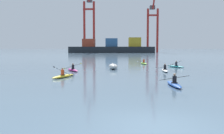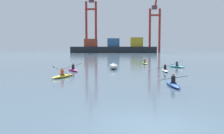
% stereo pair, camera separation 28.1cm
% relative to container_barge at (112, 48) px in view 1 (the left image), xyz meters
% --- Properties ---
extents(ground_plane, '(800.00, 800.00, 0.00)m').
position_rel_container_barge_xyz_m(ground_plane, '(4.79, -119.79, -2.61)').
color(ground_plane, slate).
extents(container_barge, '(42.85, 11.85, 7.73)m').
position_rel_container_barge_xyz_m(container_barge, '(0.00, 0.00, 0.00)').
color(container_barge, '#1E2328').
rests_on(container_barge, ground).
extents(gantry_crane_west, '(6.42, 14.88, 37.68)m').
position_rel_container_barge_xyz_m(gantry_crane_west, '(-12.64, 7.00, 15.59)').
color(gantry_crane_west, maroon).
rests_on(gantry_crane_west, ground).
extents(gantry_crane_west_mid, '(6.56, 17.35, 35.83)m').
position_rel_container_barge_xyz_m(gantry_crane_west_mid, '(22.27, 10.76, 14.21)').
color(gantry_crane_west_mid, maroon).
rests_on(gantry_crane_west_mid, ground).
extents(capsized_dinghy, '(1.51, 2.74, 0.76)m').
position_rel_container_barge_xyz_m(capsized_dinghy, '(2.69, -96.37, -2.26)').
color(capsized_dinghy, beige).
rests_on(capsized_dinghy, ground).
extents(kayak_magenta, '(2.15, 3.27, 0.95)m').
position_rel_container_barge_xyz_m(kayak_magenta, '(-2.10, -99.18, -2.44)').
color(kayak_magenta, '#C13384').
rests_on(kayak_magenta, ground).
extents(kayak_blue, '(2.27, 3.42, 0.95)m').
position_rel_container_barge_xyz_m(kayak_blue, '(7.48, -110.49, -2.44)').
color(kayak_blue, '#2856B2').
rests_on(kayak_blue, ground).
extents(kayak_lime, '(2.25, 3.45, 0.95)m').
position_rel_container_barge_xyz_m(kayak_lime, '(7.64, -86.62, -2.44)').
color(kayak_lime, '#7ABC2D').
rests_on(kayak_lime, ground).
extents(kayak_yellow, '(2.04, 3.38, 1.06)m').
position_rel_container_barge_xyz_m(kayak_yellow, '(-1.82, -105.59, -2.44)').
color(kayak_yellow, yellow).
rests_on(kayak_yellow, ground).
extents(kayak_teal, '(2.09, 3.30, 1.00)m').
position_rel_container_barge_xyz_m(kayak_teal, '(11.51, -93.29, -2.44)').
color(kayak_teal, teal).
rests_on(kayak_teal, ground).
extents(kayak_white, '(2.23, 3.43, 0.97)m').
position_rel_container_barge_xyz_m(kayak_white, '(8.83, -99.45, -2.44)').
color(kayak_white, silver).
rests_on(kayak_white, ground).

